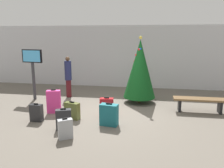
% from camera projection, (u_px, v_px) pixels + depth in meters
% --- Properties ---
extents(ground_plane, '(16.00, 16.00, 0.00)m').
position_uv_depth(ground_plane, '(105.00, 114.00, 7.50)').
color(ground_plane, '#665E54').
extents(back_wall, '(16.00, 0.20, 3.05)m').
position_uv_depth(back_wall, '(122.00, 57.00, 11.25)').
color(back_wall, silver).
rests_on(back_wall, ground_plane).
extents(holiday_tree, '(1.22, 1.22, 2.54)m').
position_uv_depth(holiday_tree, '(140.00, 69.00, 8.53)').
color(holiday_tree, '#4C3319').
rests_on(holiday_tree, ground_plane).
extents(flight_info_kiosk, '(0.88, 0.21, 2.02)m').
position_uv_depth(flight_info_kiosk, '(33.00, 65.00, 8.94)').
color(flight_info_kiosk, '#333338').
rests_on(flight_info_kiosk, ground_plane).
extents(waiting_bench, '(1.74, 0.44, 0.48)m').
position_uv_depth(waiting_bench, '(200.00, 101.00, 7.60)').
color(waiting_bench, brown).
rests_on(waiting_bench, ground_plane).
extents(traveller_0, '(0.32, 0.32, 1.71)m').
position_uv_depth(traveller_0, '(68.00, 76.00, 9.38)').
color(traveller_0, '#4C1419').
rests_on(traveller_0, ground_plane).
extents(suitcase_0, '(0.48, 0.30, 0.81)m').
position_uv_depth(suitcase_0, '(54.00, 102.00, 7.53)').
color(suitcase_0, '#E5388C').
rests_on(suitcase_0, ground_plane).
extents(suitcase_1, '(0.52, 0.33, 0.56)m').
position_uv_depth(suitcase_1, '(72.00, 111.00, 6.99)').
color(suitcase_1, '#59602D').
rests_on(suitcase_1, ground_plane).
extents(suitcase_2, '(0.45, 0.25, 0.65)m').
position_uv_depth(suitcase_2, '(107.00, 108.00, 7.16)').
color(suitcase_2, '#B2191E').
rests_on(suitcase_2, ground_plane).
extents(suitcase_3, '(0.46, 0.33, 0.60)m').
position_uv_depth(suitcase_3, '(64.00, 119.00, 6.21)').
color(suitcase_3, '#232326').
rests_on(suitcase_3, ground_plane).
extents(suitcase_4, '(0.54, 0.33, 0.67)m').
position_uv_depth(suitcase_4, '(109.00, 115.00, 6.47)').
color(suitcase_4, '#19606B').
rests_on(suitcase_4, ground_plane).
extents(suitcase_5, '(0.39, 0.33, 0.55)m').
position_uv_depth(suitcase_5, '(65.00, 129.00, 5.63)').
color(suitcase_5, '#9EA0A5').
rests_on(suitcase_5, ground_plane).
extents(suitcase_6, '(0.38, 0.20, 0.56)m').
position_uv_depth(suitcase_6, '(36.00, 113.00, 6.79)').
color(suitcase_6, '#232326').
rests_on(suitcase_6, ground_plane).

